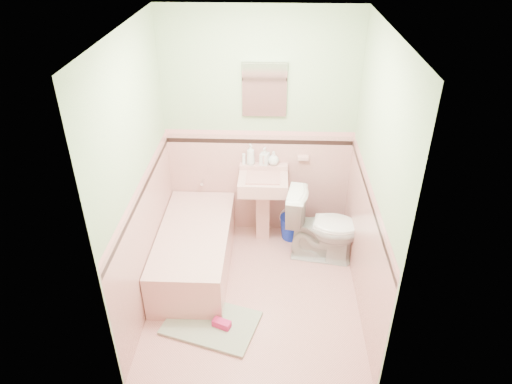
{
  "coord_description": "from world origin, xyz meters",
  "views": [
    {
      "loc": [
        0.15,
        -3.43,
        3.25
      ],
      "look_at": [
        0.0,
        0.25,
        1.0
      ],
      "focal_mm": 32.89,
      "sensor_mm": 36.0,
      "label": 1
    }
  ],
  "objects_px": {
    "shoe": "(222,324)",
    "sink": "(263,209)",
    "soap_bottle_mid": "(265,156)",
    "bathtub": "(195,251)",
    "medicine_cabinet": "(264,89)",
    "bucket": "(292,227)",
    "soap_bottle_right": "(273,158)",
    "toilet": "(324,226)",
    "soap_bottle_left": "(251,154)"
  },
  "relations": [
    {
      "from": "bathtub",
      "to": "soap_bottle_right",
      "type": "relative_size",
      "value": 9.79
    },
    {
      "from": "bathtub",
      "to": "soap_bottle_left",
      "type": "relative_size",
      "value": 6.46
    },
    {
      "from": "soap_bottle_mid",
      "to": "shoe",
      "type": "distance_m",
      "value": 1.81
    },
    {
      "from": "bathtub",
      "to": "bucket",
      "type": "xyz_separation_m",
      "value": [
        1.01,
        0.59,
        -0.09
      ]
    },
    {
      "from": "bathtub",
      "to": "medicine_cabinet",
      "type": "relative_size",
      "value": 2.69
    },
    {
      "from": "bathtub",
      "to": "soap_bottle_right",
      "type": "height_order",
      "value": "soap_bottle_right"
    },
    {
      "from": "medicine_cabinet",
      "to": "soap_bottle_left",
      "type": "bearing_deg",
      "value": -167.94
    },
    {
      "from": "toilet",
      "to": "shoe",
      "type": "xyz_separation_m",
      "value": [
        -0.97,
        -1.08,
        -0.33
      ]
    },
    {
      "from": "medicine_cabinet",
      "to": "soap_bottle_left",
      "type": "height_order",
      "value": "medicine_cabinet"
    },
    {
      "from": "shoe",
      "to": "bathtub",
      "type": "bearing_deg",
      "value": 135.41
    },
    {
      "from": "medicine_cabinet",
      "to": "shoe",
      "type": "bearing_deg",
      "value": -101.81
    },
    {
      "from": "toilet",
      "to": "soap_bottle_right",
      "type": "bearing_deg",
      "value": 59.34
    },
    {
      "from": "soap_bottle_left",
      "to": "toilet",
      "type": "xyz_separation_m",
      "value": [
        0.78,
        -0.45,
        -0.59
      ]
    },
    {
      "from": "sink",
      "to": "soap_bottle_left",
      "type": "distance_m",
      "value": 0.62
    },
    {
      "from": "soap_bottle_right",
      "to": "bucket",
      "type": "height_order",
      "value": "soap_bottle_right"
    },
    {
      "from": "soap_bottle_right",
      "to": "shoe",
      "type": "relative_size",
      "value": 0.94
    },
    {
      "from": "bucket",
      "to": "shoe",
      "type": "relative_size",
      "value": 1.66
    },
    {
      "from": "medicine_cabinet",
      "to": "bucket",
      "type": "bearing_deg",
      "value": -25.05
    },
    {
      "from": "shoe",
      "to": "medicine_cabinet",
      "type": "bearing_deg",
      "value": 100.25
    },
    {
      "from": "soap_bottle_right",
      "to": "bucket",
      "type": "bearing_deg",
      "value": -28.86
    },
    {
      "from": "soap_bottle_mid",
      "to": "shoe",
      "type": "relative_size",
      "value": 1.21
    },
    {
      "from": "sink",
      "to": "soap_bottle_mid",
      "type": "distance_m",
      "value": 0.59
    },
    {
      "from": "soap_bottle_right",
      "to": "shoe",
      "type": "bearing_deg",
      "value": -105.71
    },
    {
      "from": "soap_bottle_left",
      "to": "bucket",
      "type": "bearing_deg",
      "value": -14.75
    },
    {
      "from": "shoe",
      "to": "soap_bottle_right",
      "type": "bearing_deg",
      "value": 96.34
    },
    {
      "from": "medicine_cabinet",
      "to": "toilet",
      "type": "height_order",
      "value": "medicine_cabinet"
    },
    {
      "from": "sink",
      "to": "bathtub",
      "type": "bearing_deg",
      "value": -142.07
    },
    {
      "from": "soap_bottle_mid",
      "to": "bucket",
      "type": "xyz_separation_m",
      "value": [
        0.32,
        -0.12,
        -0.83
      ]
    },
    {
      "from": "soap_bottle_right",
      "to": "bucket",
      "type": "relative_size",
      "value": 0.56
    },
    {
      "from": "bathtub",
      "to": "toilet",
      "type": "distance_m",
      "value": 1.36
    },
    {
      "from": "soap_bottle_left",
      "to": "toilet",
      "type": "bearing_deg",
      "value": -29.93
    },
    {
      "from": "toilet",
      "to": "sink",
      "type": "bearing_deg",
      "value": 76.4
    },
    {
      "from": "bathtub",
      "to": "shoe",
      "type": "bearing_deg",
      "value": -66.65
    },
    {
      "from": "medicine_cabinet",
      "to": "bucket",
      "type": "distance_m",
      "value": 1.61
    },
    {
      "from": "shoe",
      "to": "sink",
      "type": "bearing_deg",
      "value": 98.47
    },
    {
      "from": "bathtub",
      "to": "toilet",
      "type": "relative_size",
      "value": 1.91
    },
    {
      "from": "sink",
      "to": "shoe",
      "type": "relative_size",
      "value": 4.99
    },
    {
      "from": "soap_bottle_mid",
      "to": "bathtub",
      "type": "bearing_deg",
      "value": -134.15
    },
    {
      "from": "bathtub",
      "to": "soap_bottle_mid",
      "type": "relative_size",
      "value": 7.58
    },
    {
      "from": "sink",
      "to": "bucket",
      "type": "xyz_separation_m",
      "value": [
        0.33,
        0.06,
        -0.27
      ]
    },
    {
      "from": "soap_bottle_mid",
      "to": "toilet",
      "type": "relative_size",
      "value": 0.25
    },
    {
      "from": "medicine_cabinet",
      "to": "bucket",
      "type": "relative_size",
      "value": 2.05
    },
    {
      "from": "sink",
      "to": "shoe",
      "type": "bearing_deg",
      "value": -103.58
    },
    {
      "from": "soap_bottle_mid",
      "to": "soap_bottle_right",
      "type": "xyz_separation_m",
      "value": [
        0.1,
        0.0,
        -0.02
      ]
    },
    {
      "from": "sink",
      "to": "medicine_cabinet",
      "type": "xyz_separation_m",
      "value": [
        0.0,
        0.21,
        1.29
      ]
    },
    {
      "from": "soap_bottle_mid",
      "to": "soap_bottle_right",
      "type": "distance_m",
      "value": 0.1
    },
    {
      "from": "sink",
      "to": "toilet",
      "type": "bearing_deg",
      "value": -22.87
    },
    {
      "from": "bathtub",
      "to": "bucket",
      "type": "height_order",
      "value": "bathtub"
    },
    {
      "from": "medicine_cabinet",
      "to": "bucket",
      "type": "xyz_separation_m",
      "value": [
        0.33,
        -0.15,
        -1.56
      ]
    },
    {
      "from": "soap_bottle_mid",
      "to": "soap_bottle_left",
      "type": "bearing_deg",
      "value": 180.0
    }
  ]
}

